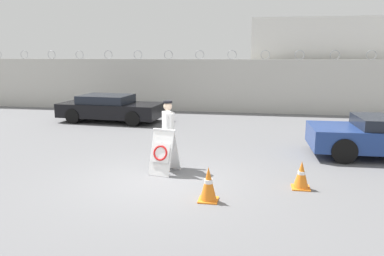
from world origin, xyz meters
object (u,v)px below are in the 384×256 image
at_px(barricade_sign, 164,151).
at_px(traffic_cone_mid, 208,184).
at_px(parked_car_front_coupe, 110,108).
at_px(traffic_cone_near, 301,175).
at_px(security_guard, 168,130).

distance_m(barricade_sign, traffic_cone_mid, 2.18).
xyz_separation_m(traffic_cone_mid, parked_car_front_coupe, (-5.62, 8.51, 0.25)).
distance_m(traffic_cone_near, parked_car_front_coupe, 10.63).
bearing_deg(barricade_sign, parked_car_front_coupe, 134.86).
bearing_deg(traffic_cone_mid, traffic_cone_near, 28.81).
distance_m(barricade_sign, security_guard, 0.69).
height_order(traffic_cone_near, traffic_cone_mid, traffic_cone_mid).
xyz_separation_m(barricade_sign, traffic_cone_mid, (1.38, -1.67, -0.21)).
distance_m(security_guard, parked_car_front_coupe, 7.62).
bearing_deg(security_guard, barricade_sign, 151.21).
bearing_deg(barricade_sign, traffic_cone_mid, -37.23).
bearing_deg(parked_car_front_coupe, security_guard, -52.25).
bearing_deg(parked_car_front_coupe, traffic_cone_mid, -52.64).
xyz_separation_m(traffic_cone_near, parked_car_front_coupe, (-7.61, 7.41, 0.30)).
distance_m(traffic_cone_mid, parked_car_front_coupe, 10.20).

